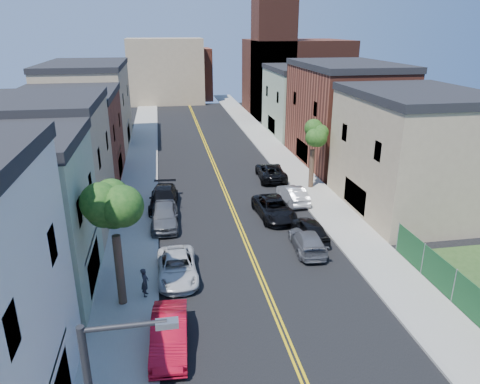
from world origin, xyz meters
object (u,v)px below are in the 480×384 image
red_sedan (169,334)px  black_car_right (310,229)px  white_pickup (177,267)px  black_car_left (164,198)px  silver_car_right (293,194)px  black_suv_lane (274,208)px  grey_car_left (164,216)px  dark_car_right_far (271,172)px  grey_car_right (307,241)px  pedestrian_left (145,282)px

red_sedan → black_car_right: (9.97, 9.87, -0.03)m
white_pickup → black_car_left: black_car_left is taller
black_car_left → silver_car_right: 10.81m
white_pickup → black_suv_lane: 11.00m
red_sedan → grey_car_left: bearing=93.3°
white_pickup → black_suv_lane: size_ratio=0.92×
red_sedan → black_car_right: red_sedan is taller
silver_car_right → dark_car_right_far: size_ratio=0.81×
silver_car_right → dark_car_right_far: 6.41m
grey_car_left → grey_car_right: size_ratio=1.07×
red_sedan → black_suv_lane: bearing=62.2°
white_pickup → silver_car_right: silver_car_right is taller
white_pickup → red_sedan: bearing=-96.0°
grey_car_left → pedestrian_left: 9.44m
red_sedan → black_car_left: (0.00, 17.52, 0.03)m
red_sedan → silver_car_right: red_sedan is taller
black_car_left → dark_car_right_far: 11.86m
red_sedan → silver_car_right: bearing=60.6°
black_suv_lane → grey_car_left: bearing=178.0°
dark_car_right_far → pedestrian_left: bearing=61.7°
grey_car_right → dark_car_right_far: (1.11, 14.91, 0.08)m
red_sedan → grey_car_left: 13.75m
black_car_left → grey_car_right: bearing=-40.7°
grey_car_left → black_suv_lane: grey_car_left is taller
white_pickup → pedestrian_left: size_ratio=2.98×
red_sedan → black_car_right: 14.03m
silver_car_right → pedestrian_left: (-11.99, -12.41, 0.25)m
silver_car_right → black_suv_lane: 3.68m
dark_car_right_far → white_pickup: bearing=63.4°
black_car_left → grey_car_right: size_ratio=1.18×
grey_car_right → black_car_right: bearing=-108.8°
white_pickup → black_car_left: bearing=92.9°
silver_car_right → black_suv_lane: black_suv_lane is taller
grey_car_right → black_suv_lane: bearing=-77.2°
red_sedan → white_pickup: red_sedan is taller
red_sedan → black_suv_lane: size_ratio=0.87×
white_pickup → black_car_right: (9.35, 3.64, 0.05)m
grey_car_right → silver_car_right: (1.49, 8.51, 0.05)m
grey_car_left → silver_car_right: size_ratio=1.14×
red_sedan → black_car_left: bearing=93.3°
black_car_right → dark_car_right_far: size_ratio=0.80×
grey_car_right → dark_car_right_far: dark_car_right_far is taller
grey_car_right → black_car_right: 1.72m
black_car_right → dark_car_right_far: 13.34m
black_car_right → grey_car_right: bearing=65.2°
black_car_left → grey_car_right: 13.11m
grey_car_right → pedestrian_left: 11.20m
red_sedan → black_car_left: black_car_left is taller
silver_car_right → pedestrian_left: bearing=41.6°
grey_car_left → black_suv_lane: bearing=3.1°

